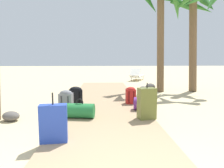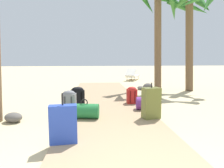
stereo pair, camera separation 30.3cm
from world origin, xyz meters
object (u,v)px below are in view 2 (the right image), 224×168
(suitcase_blue, at_px, (63,124))
(lounge_chair, at_px, (132,75))
(backpack_grey, at_px, (69,101))
(duffel_bag_purple, at_px, (146,103))
(palm_tree_near_right, at_px, (160,8))
(suitcase_olive, at_px, (151,103))
(backpack_red, at_px, (132,95))
(duffel_bag_green, at_px, (84,111))
(palm_tree_far_right, at_px, (190,15))
(backpack_black, at_px, (78,97))

(suitcase_blue, bearing_deg, lounge_chair, 72.82)
(backpack_grey, bearing_deg, duffel_bag_purple, 6.34)
(duffel_bag_purple, height_order, palm_tree_near_right, palm_tree_near_right)
(backpack_grey, bearing_deg, suitcase_olive, -16.94)
(lounge_chair, bearing_deg, backpack_red, -101.20)
(duffel_bag_green, relative_size, palm_tree_far_right, 0.16)
(duffel_bag_purple, relative_size, palm_tree_far_right, 0.12)
(duffel_bag_purple, height_order, suitcase_olive, suitcase_olive)
(suitcase_blue, bearing_deg, backpack_red, 59.39)
(backpack_black, height_order, palm_tree_near_right, palm_tree_near_right)
(backpack_black, bearing_deg, backpack_red, 15.07)
(duffel_bag_purple, bearing_deg, backpack_red, 106.03)
(duffel_bag_purple, distance_m, palm_tree_near_right, 4.97)
(duffel_bag_green, distance_m, backpack_black, 1.02)
(lounge_chair, bearing_deg, duffel_bag_green, -108.01)
(backpack_grey, xyz_separation_m, duffel_bag_purple, (1.93, 0.21, -0.13))
(backpack_black, relative_size, suitcase_olive, 0.71)
(backpack_black, distance_m, backpack_red, 1.60)
(palm_tree_near_right, xyz_separation_m, palm_tree_far_right, (1.34, 0.02, -0.23))
(suitcase_blue, bearing_deg, backpack_grey, 93.13)
(suitcase_olive, bearing_deg, backpack_grey, 163.06)
(backpack_grey, bearing_deg, palm_tree_near_right, 47.95)
(duffel_bag_purple, distance_m, backpack_red, 0.80)
(duffel_bag_purple, height_order, suitcase_blue, suitcase_blue)
(lounge_chair, bearing_deg, backpack_black, -111.68)
(backpack_grey, xyz_separation_m, backpack_black, (0.16, 0.56, 0.00))
(backpack_grey, distance_m, suitcase_olive, 1.93)
(suitcase_olive, xyz_separation_m, palm_tree_near_right, (1.53, 4.30, 3.01))
(palm_tree_far_right, bearing_deg, suitcase_blue, -129.95)
(palm_tree_far_right, relative_size, lounge_chair, 2.50)
(palm_tree_near_right, bearing_deg, duffel_bag_green, -125.79)
(suitcase_blue, relative_size, palm_tree_near_right, 0.18)
(suitcase_olive, bearing_deg, duffel_bag_purple, 83.66)
(backpack_black, height_order, suitcase_olive, suitcase_olive)
(suitcase_olive, height_order, backpack_red, suitcase_olive)
(palm_tree_near_right, distance_m, palm_tree_far_right, 1.36)
(backpack_red, bearing_deg, palm_tree_near_right, 58.88)
(backpack_grey, xyz_separation_m, backpack_red, (1.71, 0.98, -0.04))
(backpack_grey, height_order, duffel_bag_green, backpack_grey)
(lounge_chair, bearing_deg, suitcase_blue, -107.18)
(duffel_bag_green, xyz_separation_m, palm_tree_near_right, (3.00, 4.17, 3.19))
(duffel_bag_green, relative_size, palm_tree_near_right, 0.15)
(backpack_grey, xyz_separation_m, suitcase_blue, (0.10, -1.75, 0.01))
(backpack_red, bearing_deg, backpack_black, -164.93)
(suitcase_olive, height_order, palm_tree_far_right, palm_tree_far_right)
(duffel_bag_purple, relative_size, backpack_black, 0.91)
(duffel_bag_green, bearing_deg, palm_tree_near_right, 54.21)
(duffel_bag_purple, bearing_deg, palm_tree_near_right, 67.69)
(suitcase_blue, distance_m, backpack_red, 3.17)
(duffel_bag_purple, relative_size, suitcase_olive, 0.65)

